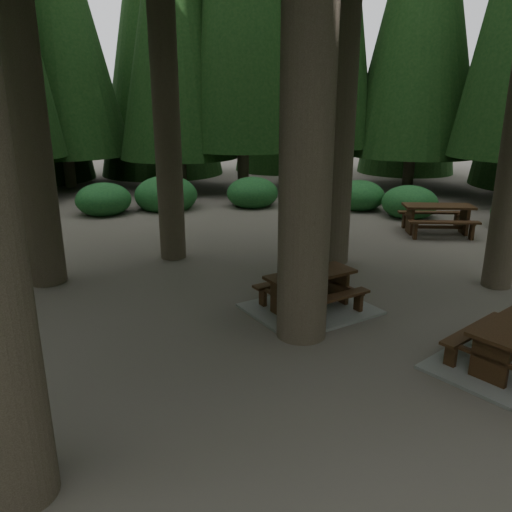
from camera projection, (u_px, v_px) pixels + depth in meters
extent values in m
plane|color=#4E473F|center=(256.00, 343.00, 8.26)|extent=(80.00, 80.00, 0.00)
cube|color=gray|center=(508.00, 367.00, 7.46)|extent=(2.81, 2.69, 0.05)
cube|color=#331D0F|center=(475.00, 329.00, 7.76)|extent=(1.57, 1.12, 0.05)
cube|color=#331D0F|center=(489.00, 362.00, 6.95)|extent=(0.34, 0.48, 0.68)
cube|color=#331D0F|center=(490.00, 359.00, 6.93)|extent=(0.80, 1.20, 0.06)
cube|color=#331D0F|center=(510.00, 358.00, 7.42)|extent=(1.24, 0.83, 0.08)
cube|color=gray|center=(310.00, 309.00, 9.54)|extent=(2.78, 2.59, 0.05)
cube|color=#331D0F|center=(311.00, 274.00, 9.33)|extent=(1.86, 1.34, 0.06)
cube|color=#331D0F|center=(292.00, 280.00, 9.89)|extent=(1.68, 0.94, 0.05)
cube|color=#331D0F|center=(330.00, 299.00, 8.95)|extent=(1.68, 0.94, 0.05)
cube|color=#331D0F|center=(280.00, 301.00, 9.09)|extent=(0.29, 0.52, 0.70)
cube|color=#331D0F|center=(280.00, 298.00, 9.08)|extent=(0.65, 1.31, 0.06)
cube|color=#331D0F|center=(338.00, 286.00, 9.79)|extent=(0.29, 0.52, 0.70)
cube|color=#331D0F|center=(338.00, 284.00, 9.78)|extent=(0.65, 1.31, 0.06)
cube|color=#331D0F|center=(310.00, 302.00, 9.49)|extent=(1.35, 0.67, 0.08)
cube|color=#331D0F|center=(439.00, 206.00, 14.84)|extent=(2.12, 1.12, 0.07)
cube|color=#331D0F|center=(431.00, 212.00, 15.58)|extent=(2.03, 0.63, 0.06)
cube|color=#331D0F|center=(444.00, 222.00, 14.30)|extent=(2.03, 0.63, 0.06)
cube|color=#331D0F|center=(410.00, 220.00, 15.01)|extent=(0.20, 0.62, 0.81)
cube|color=#331D0F|center=(410.00, 218.00, 14.99)|extent=(0.37, 1.61, 0.07)
cube|color=#331D0F|center=(464.00, 221.00, 14.94)|extent=(0.20, 0.62, 0.81)
cube|color=#331D0F|center=(465.00, 219.00, 14.92)|extent=(0.37, 1.61, 0.07)
cube|color=#331D0F|center=(436.00, 227.00, 15.03)|extent=(1.67, 0.38, 0.09)
ellipsoid|color=#1C5328|center=(409.00, 205.00, 17.15)|extent=(1.90, 1.90, 1.17)
ellipsoid|color=#1C5328|center=(359.00, 198.00, 18.39)|extent=(1.84, 1.84, 1.13)
ellipsoid|color=#1C5328|center=(252.00, 196.00, 18.95)|extent=(1.95, 1.95, 1.20)
ellipsoid|color=#1C5328|center=(166.00, 198.00, 18.52)|extent=(2.31, 2.31, 1.42)
ellipsoid|color=#1C5328|center=(104.00, 202.00, 17.65)|extent=(1.93, 1.93, 1.19)
cone|color=black|center=(283.00, 19.00, 26.84)|extent=(5.34, 5.34, 16.14)
cone|color=black|center=(155.00, 6.00, 25.22)|extent=(6.57, 6.57, 16.86)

